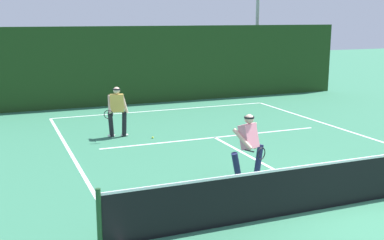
{
  "coord_description": "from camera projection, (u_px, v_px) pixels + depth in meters",
  "views": [
    {
      "loc": [
        -6.57,
        -7.77,
        3.93
      ],
      "look_at": [
        -1.41,
        4.92,
        1.0
      ],
      "focal_mm": 45.37,
      "sensor_mm": 36.0,
      "label": 1
    }
  ],
  "objects": [
    {
      "name": "ground_plane",
      "position": [
        341.0,
        206.0,
        10.28
      ],
      "size": [
        80.0,
        80.0,
        0.0
      ],
      "primitive_type": "plane",
      "color": "#327253"
    },
    {
      "name": "court_line_baseline_far",
      "position": [
        164.0,
        110.0,
        20.77
      ],
      "size": [
        9.43,
        0.1,
        0.01
      ],
      "primitive_type": "cube",
      "color": "white",
      "rests_on": "ground_plane"
    },
    {
      "name": "court_line_service",
      "position": [
        215.0,
        137.0,
        16.07
      ],
      "size": [
        7.69,
        0.1,
        0.01
      ],
      "primitive_type": "cube",
      "color": "white",
      "rests_on": "ground_plane"
    },
    {
      "name": "court_line_centre",
      "position": [
        264.0,
        164.0,
        13.18
      ],
      "size": [
        0.1,
        6.4,
        0.01
      ],
      "primitive_type": "cube",
      "color": "white",
      "rests_on": "ground_plane"
    },
    {
      "name": "tennis_net",
      "position": [
        342.0,
        182.0,
        10.17
      ],
      "size": [
        10.34,
        0.09,
        1.09
      ],
      "color": "#1E4723",
      "rests_on": "ground_plane"
    },
    {
      "name": "player_near",
      "position": [
        249.0,
        145.0,
        11.59
      ],
      "size": [
        1.14,
        1.03,
        1.67
      ],
      "rotation": [
        0.0,
        0.0,
        3.56
      ],
      "color": "#1E234C",
      "rests_on": "ground_plane"
    },
    {
      "name": "player_far",
      "position": [
        117.0,
        109.0,
        16.0
      ],
      "size": [
        0.92,
        0.84,
        1.68
      ],
      "rotation": [
        0.0,
        0.0,
        2.94
      ],
      "color": "black",
      "rests_on": "ground_plane"
    },
    {
      "name": "tennis_ball",
      "position": [
        153.0,
        138.0,
        15.94
      ],
      "size": [
        0.07,
        0.07,
        0.07
      ],
      "primitive_type": "sphere",
      "color": "#D1E033",
      "rests_on": "ground_plane"
    },
    {
      "name": "back_fence_windscreen",
      "position": [
        150.0,
        65.0,
        22.16
      ],
      "size": [
        19.97,
        0.12,
        3.52
      ],
      "primitive_type": "cube",
      "color": "#1C3A16",
      "rests_on": "ground_plane"
    },
    {
      "name": "light_pole",
      "position": [
        258.0,
        5.0,
        25.72
      ],
      "size": [
        0.55,
        0.44,
        7.38
      ],
      "color": "#9EA39E",
      "rests_on": "ground_plane"
    }
  ]
}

